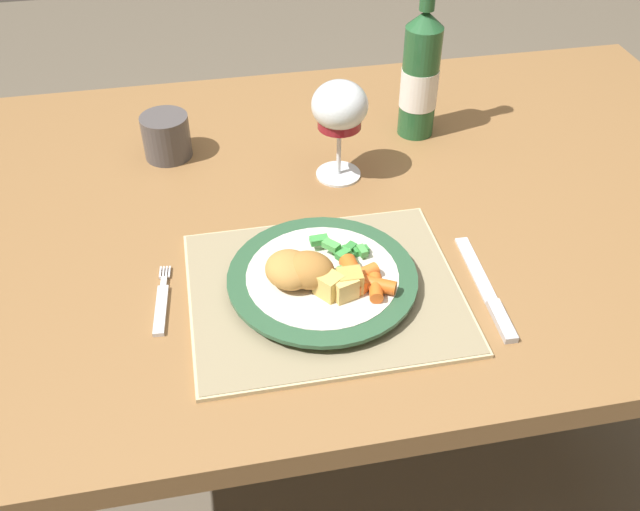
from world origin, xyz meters
name	(u,v)px	position (x,y,z in m)	size (l,w,h in m)	color
ground_plane	(331,472)	(0.00, 0.00, 0.00)	(6.00, 6.00, 0.00)	brown
dining_table	(335,244)	(0.00, 0.00, 0.65)	(1.42, 0.87, 0.74)	olive
placemat	(324,291)	(-0.06, -0.20, 0.74)	(0.35, 0.30, 0.01)	#CCB789
dinner_plate	(322,280)	(-0.06, -0.19, 0.76)	(0.25, 0.25, 0.02)	silver
breaded_croquettes	(299,270)	(-0.09, -0.20, 0.79)	(0.11, 0.09, 0.04)	#A87033
green_beans_pile	(341,256)	(-0.03, -0.17, 0.77)	(0.08, 0.08, 0.02)	#338438
glazed_carrots	(359,279)	(-0.02, -0.22, 0.78)	(0.09, 0.08, 0.02)	orange
fork	(162,304)	(-0.27, -0.18, 0.74)	(0.03, 0.13, 0.01)	silver
table_knife	(489,295)	(0.15, -0.25, 0.74)	(0.02, 0.20, 0.01)	silver
wine_glass	(340,110)	(0.02, 0.07, 0.86)	(0.09, 0.09, 0.16)	silver
bottle	(420,74)	(0.18, 0.17, 0.85)	(0.06, 0.06, 0.30)	#23562D
roast_potatoes	(339,285)	(-0.05, -0.23, 0.78)	(0.06, 0.04, 0.03)	#E5BC66
drinking_cup	(166,135)	(-0.25, 0.18, 0.78)	(0.08, 0.08, 0.07)	#4C4747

